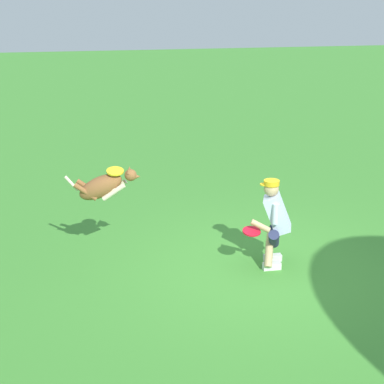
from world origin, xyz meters
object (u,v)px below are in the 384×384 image
object	(u,v)px
dog	(104,186)
frisbee_flying	(115,171)
person	(274,221)
frisbee_held	(252,231)

from	to	relation	value
dog	frisbee_flying	xyz separation A→B (m)	(-0.17, 0.04, 0.23)
person	frisbee_held	size ratio (longest dim) A/B	5.04
person	dog	xyz separation A→B (m)	(2.36, -0.51, 0.49)
person	dog	distance (m)	2.46
frisbee_flying	person	bearing A→B (deg)	167.75
frisbee_flying	frisbee_held	bearing A→B (deg)	161.90
frisbee_held	person	bearing A→B (deg)	-161.82
frisbee_flying	frisbee_held	world-z (taller)	frisbee_flying
person	dog	world-z (taller)	dog
dog	frisbee_flying	world-z (taller)	dog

